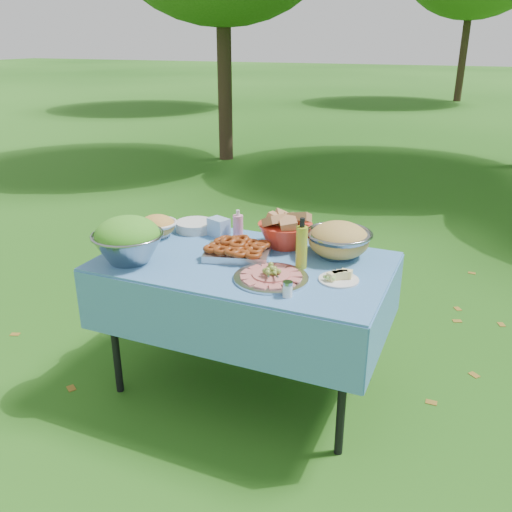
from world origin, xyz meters
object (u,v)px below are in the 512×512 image
Objects in this scene: salad_bowl at (128,240)px; bread_bowl at (285,229)px; charcuterie_platter at (271,271)px; oil_bottle at (302,243)px; plate_stack at (195,226)px; picnic_table at (245,325)px; pasta_bowl_steel at (339,239)px.

bread_bowl is (0.65, 0.51, -0.02)m from salad_bowl.
oil_bottle is at bearing 65.12° from charcuterie_platter.
plate_stack is at bearing 144.81° from charcuterie_platter.
salad_bowl reaches higher than plate_stack.
oil_bottle is at bearing -20.77° from plate_stack.
oil_bottle reaches higher than plate_stack.
picnic_table is 5.68× the size of oil_bottle.
plate_stack is 0.82m from charcuterie_platter.
charcuterie_platter is (-0.21, -0.41, -0.05)m from pasta_bowl_steel.
picnic_table is 0.68m from pasta_bowl_steel.
bread_bowl is 0.86× the size of pasta_bowl_steel.
oil_bottle reaches higher than salad_bowl.
pasta_bowl_steel is at bearing 30.18° from picnic_table.
charcuterie_platter is (0.67, -0.47, 0.01)m from plate_stack.
plate_stack is 0.81m from oil_bottle.
plate_stack is at bearing 146.18° from picnic_table.
bread_bowl is 0.30m from pasta_bowl_steel.
salad_bowl is 1.05× the size of pasta_bowl_steel.
salad_bowl is 1.07m from pasta_bowl_steel.
bread_bowl is at bearing 174.92° from pasta_bowl_steel.
salad_bowl reaches higher than charcuterie_platter.
picnic_table is 4.94× the size of bread_bowl.
plate_stack is 0.64× the size of charcuterie_platter.
bread_bowl is 0.31m from oil_bottle.
pasta_bowl_steel is at bearing 60.51° from oil_bottle.
oil_bottle is (0.09, 0.18, 0.09)m from charcuterie_platter.
oil_bottle is at bearing -119.49° from pasta_bowl_steel.
oil_bottle reaches higher than picnic_table.
salad_bowl is at bearing -141.82° from bread_bowl.
pasta_bowl_steel is 1.33× the size of oil_bottle.
bread_bowl reaches higher than picnic_table.
plate_stack is at bearing 176.57° from bread_bowl.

